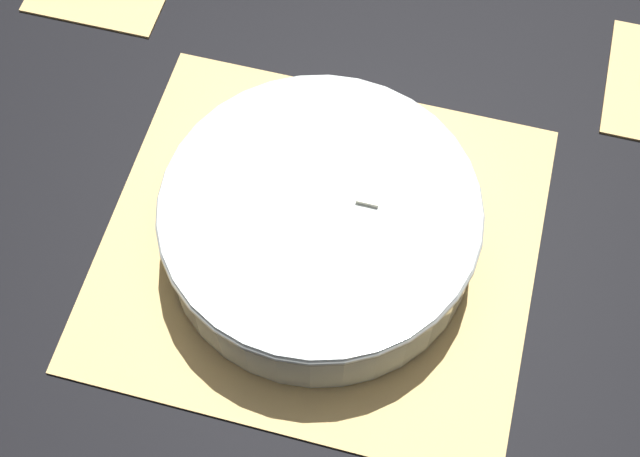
% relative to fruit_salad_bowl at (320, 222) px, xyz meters
% --- Properties ---
extents(ground_plane, '(6.00, 6.00, 0.00)m').
position_rel_fruit_salad_bowl_xyz_m(ground_plane, '(0.00, 0.00, -0.05)').
color(ground_plane, black).
extents(bamboo_mat_center, '(0.42, 0.38, 0.01)m').
position_rel_fruit_salad_bowl_xyz_m(bamboo_mat_center, '(0.00, 0.00, -0.04)').
color(bamboo_mat_center, tan).
rests_on(bamboo_mat_center, ground_plane).
extents(fruit_salad_bowl, '(0.30, 0.30, 0.08)m').
position_rel_fruit_salad_bowl_xyz_m(fruit_salad_bowl, '(0.00, 0.00, 0.00)').
color(fruit_salad_bowl, silver).
rests_on(fruit_salad_bowl, bamboo_mat_center).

